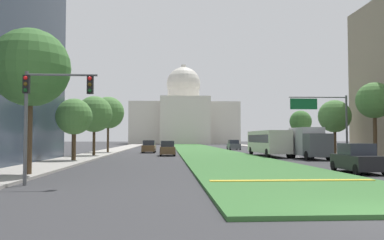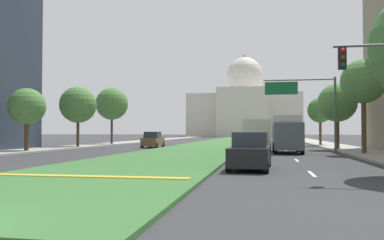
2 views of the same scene
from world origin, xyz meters
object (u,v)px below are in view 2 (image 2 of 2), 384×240
street_tree_right_mid (363,82)px  box_truck_delivery (287,133)px  street_tree_left_far (78,105)px  street_tree_right_distant (320,110)px  capitol_building (245,110)px  street_tree_left_mid (27,107)px  street_tree_right_far (337,103)px  overhead_guide_sign (307,99)px  city_bus (257,132)px  sedan_lead_stopped (250,152)px  sedan_midblock (153,140)px  sedan_distant (154,139)px  street_tree_left_distant (112,104)px  sedan_far_horizon (261,137)px

street_tree_right_mid → box_truck_delivery: street_tree_right_mid is taller
street_tree_left_far → street_tree_right_distant: (27.86, 10.63, -0.36)m
capitol_building → street_tree_left_far: (-14.27, -96.61, -4.41)m
capitol_building → street_tree_left_far: 97.76m
street_tree_left_mid → street_tree_right_mid: 28.56m
street_tree_right_mid → street_tree_right_far: 8.00m
street_tree_right_mid → capitol_building: bearing=97.7°
overhead_guide_sign → city_bus: (-4.35, 6.11, -2.90)m
capitol_building → street_tree_right_far: bearing=-82.0°
street_tree_left_far → sedan_lead_stopped: (20.12, -22.41, -4.02)m
overhead_guide_sign → sedan_midblock: 18.38m
street_tree_right_distant → sedan_distant: (-22.07, 0.30, -3.67)m
street_tree_left_far → street_tree_right_far: bearing=-2.2°
street_tree_right_far → street_tree_left_distant: 29.84m
street_tree_right_far → capitol_building: bearing=98.0°
sedan_lead_stopped → city_bus: size_ratio=0.40×
street_tree_right_mid → street_tree_right_distant: bearing=91.9°
city_bus → street_tree_right_far: bearing=-3.8°
box_truck_delivery → sedan_distant: bearing=133.7°
street_tree_right_distant → city_bus: bearing=-124.7°
street_tree_left_distant → city_bus: street_tree_left_distant is taller
street_tree_right_far → sedan_far_horizon: (-7.64, 25.48, -3.82)m
sedan_distant → sedan_far_horizon: size_ratio=1.01×
city_bus → sedan_far_horizon: bearing=89.6°
street_tree_left_distant → city_bus: size_ratio=0.72×
capitol_building → street_tree_left_mid: capitol_building is taller
street_tree_left_far → sedan_lead_stopped: size_ratio=1.57×
overhead_guide_sign → street_tree_right_far: size_ratio=0.99×
street_tree_right_far → sedan_far_horizon: bearing=106.7°
street_tree_right_far → box_truck_delivery: street_tree_right_far is taller
street_tree_left_mid → street_tree_left_distant: 19.73m
street_tree_left_far → box_truck_delivery: 23.96m
sedan_midblock → box_truck_delivery: (14.33, -8.26, 0.85)m
street_tree_left_mid → city_bus: 22.28m
street_tree_right_mid → street_tree_left_far: 29.89m
street_tree_left_mid → street_tree_left_far: (0.00, 9.87, 0.82)m
street_tree_right_far → city_bus: size_ratio=0.60×
sedan_lead_stopped → box_truck_delivery: box_truck_delivery is taller
street_tree_left_distant → sedan_far_horizon: size_ratio=1.84×
street_tree_right_far → sedan_midblock: size_ratio=1.57×
sedan_midblock → street_tree_right_far: bearing=-7.3°
sedan_lead_stopped → sedan_midblock: sedan_lead_stopped is taller
street_tree_left_distant → sedan_far_horizon: 25.32m
sedan_midblock → capitol_building: bearing=86.5°
overhead_guide_sign → street_tree_left_mid: (-24.47, -3.19, -0.63)m
street_tree_right_far → sedan_lead_stopped: size_ratio=1.48×
sedan_distant → street_tree_left_distant: bearing=-168.7°
street_tree_left_distant → box_truck_delivery: (22.59, -16.64, -3.97)m
street_tree_right_far → street_tree_right_distant: bearing=90.3°
street_tree_right_far → overhead_guide_sign: bearing=-121.6°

